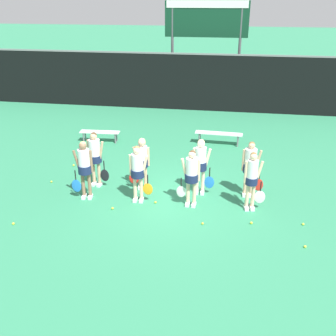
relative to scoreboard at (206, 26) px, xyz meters
The scene contains 23 objects.
ground_plane 11.53m from the scoreboard, 90.53° to the right, with size 140.00×140.00×0.00m, color #2D7F56.
fence_windscreen 2.86m from the scoreboard, 95.15° to the right, with size 60.00×0.08×2.88m.
scoreboard is the anchor object (origin of this frame).
bench_courtside 8.38m from the scoreboard, 119.19° to the right, with size 1.62×0.46×0.44m.
bench_far 7.16m from the scoreboard, 79.58° to the right, with size 1.88×0.46×0.48m.
player_0 11.93m from the scoreboard, 102.46° to the right, with size 0.67×0.39×1.76m.
player_1 11.65m from the scoreboard, 94.77° to the right, with size 0.66×0.38×1.70m.
player_2 11.65m from the scoreboard, 86.99° to the right, with size 0.65×0.38×1.68m.
player_3 11.78m from the scoreboard, 78.66° to the right, with size 0.63×0.34×1.70m.
player_4 11.13m from the scoreboard, 103.31° to the right, with size 0.67×0.40×1.75m.
player_5 10.89m from the scoreboard, 95.50° to the right, with size 0.65×0.35×1.64m.
player_6 10.89m from the scoreboard, 85.75° to the right, with size 0.66×0.37×1.72m.
player_7 11.01m from the scoreboard, 77.97° to the right, with size 0.67×0.39×1.71m.
tennis_ball_0 11.98m from the scoreboard, 92.16° to the right, with size 0.07×0.07×0.07m, color #CCE033.
tennis_ball_1 13.89m from the scoreboard, 74.68° to the right, with size 0.07×0.07×0.07m, color #CCE033.
tennis_ball_2 12.89m from the scoreboard, 85.24° to the right, with size 0.06×0.06×0.06m, color #CCE033.
tennis_ball_3 12.82m from the scoreboard, 79.21° to the right, with size 0.07×0.07×0.07m, color #CCE033.
tennis_ball_4 12.58m from the scoreboard, 97.45° to the right, with size 0.07×0.07×0.07m, color #CCE033.
tennis_ball_5 10.67m from the scoreboard, 112.53° to the right, with size 0.07×0.07×0.07m, color #CCE033.
tennis_ball_6 12.98m from the scoreboard, 72.97° to the right, with size 0.07×0.07×0.07m, color #CCE033.
tennis_ball_7 11.93m from the scoreboard, 110.76° to the right, with size 0.06×0.06×0.06m, color #CCE033.
tennis_ball_8 11.75m from the scoreboard, 106.30° to the right, with size 0.07×0.07×0.07m, color #CCE033.
tennis_ball_9 14.18m from the scoreboard, 106.53° to the right, with size 0.07×0.07×0.07m, color #CCE033.
Camera 1 is at (1.69, -10.24, 5.51)m, focal length 42.00 mm.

